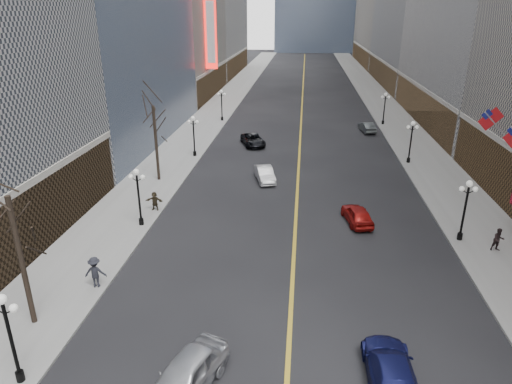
% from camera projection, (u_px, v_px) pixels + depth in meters
% --- Properties ---
extents(sidewalk_east, '(6.00, 230.00, 0.15)m').
position_uv_depth(sidewalk_east, '(393.00, 119.00, 69.58)').
color(sidewalk_east, gray).
rests_on(sidewalk_east, ground).
extents(sidewalk_west, '(6.00, 230.00, 0.15)m').
position_uv_depth(sidewalk_west, '(213.00, 115.00, 72.28)').
color(sidewalk_west, gray).
rests_on(sidewalk_west, ground).
extents(lane_line, '(0.25, 200.00, 0.02)m').
position_uv_depth(lane_line, '(302.00, 105.00, 80.19)').
color(lane_line, gold).
rests_on(lane_line, ground).
extents(streetlamp_east_1, '(1.26, 0.44, 4.52)m').
position_uv_depth(streetlamp_east_1, '(466.00, 204.00, 31.80)').
color(streetlamp_east_1, black).
rests_on(streetlamp_east_1, sidewalk_east).
extents(streetlamp_east_2, '(1.26, 0.44, 4.52)m').
position_uv_depth(streetlamp_east_2, '(411.00, 138.00, 48.42)').
color(streetlamp_east_2, black).
rests_on(streetlamp_east_2, sidewalk_east).
extents(streetlamp_east_3, '(1.26, 0.44, 4.52)m').
position_uv_depth(streetlamp_east_3, '(385.00, 105.00, 65.05)').
color(streetlamp_east_3, black).
rests_on(streetlamp_east_3, sidewalk_east).
extents(streetlamp_west_0, '(1.26, 0.44, 4.52)m').
position_uv_depth(streetlamp_west_0, '(9.00, 330.00, 19.30)').
color(streetlamp_west_0, black).
rests_on(streetlamp_west_0, sidewalk_west).
extents(streetlamp_west_1, '(1.26, 0.44, 4.52)m').
position_uv_depth(streetlamp_west_1, '(138.00, 191.00, 34.08)').
color(streetlamp_west_1, black).
rests_on(streetlamp_west_1, sidewalk_west).
extents(streetlamp_west_2, '(1.26, 0.44, 4.52)m').
position_uv_depth(streetlamp_west_2, '(194.00, 132.00, 50.70)').
color(streetlamp_west_2, black).
rests_on(streetlamp_west_2, sidewalk_west).
extents(streetlamp_west_3, '(1.26, 0.44, 4.52)m').
position_uv_depth(streetlamp_west_3, '(222.00, 102.00, 67.33)').
color(streetlamp_west_3, black).
rests_on(streetlamp_west_3, sidewalk_west).
extents(flag_5, '(2.87, 0.12, 2.87)m').
position_uv_depth(flag_5, '(493.00, 121.00, 36.30)').
color(flag_5, '#B2B2B7').
rests_on(flag_5, ground).
extents(theatre_marquee, '(2.00, 0.55, 12.00)m').
position_uv_depth(theatre_marquee, '(211.00, 32.00, 77.28)').
color(theatre_marquee, red).
rests_on(theatre_marquee, ground).
extents(tree_west_near, '(3.60, 3.60, 7.92)m').
position_uv_depth(tree_west_near, '(12.00, 217.00, 21.92)').
color(tree_west_near, '#2D231C').
rests_on(tree_west_near, sidewalk_west).
extents(tree_west_far, '(3.60, 3.60, 7.92)m').
position_uv_depth(tree_west_far, '(154.00, 118.00, 42.24)').
color(tree_west_far, '#2D231C').
rests_on(tree_west_far, sidewalk_west).
extents(car_nb_near, '(3.62, 5.33, 1.68)m').
position_uv_depth(car_nb_near, '(186.00, 375.00, 19.68)').
color(car_nb_near, '#B9BCC2').
rests_on(car_nb_near, ground).
extents(car_nb_mid, '(2.54, 4.45, 1.39)m').
position_uv_depth(car_nb_mid, '(265.00, 174.00, 44.28)').
color(car_nb_mid, '#BCBCBE').
rests_on(car_nb_mid, ground).
extents(car_nb_far, '(3.85, 5.48, 1.39)m').
position_uv_depth(car_nb_far, '(253.00, 140.00, 55.91)').
color(car_nb_far, black).
rests_on(car_nb_far, ground).
extents(car_sb_near, '(2.17, 5.22, 1.51)m').
position_uv_depth(car_sb_near, '(391.00, 371.00, 20.04)').
color(car_sb_near, '#151952').
rests_on(car_sb_near, ground).
extents(car_sb_mid, '(2.49, 4.44, 1.43)m').
position_uv_depth(car_sb_mid, '(357.00, 214.00, 35.47)').
color(car_sb_mid, '#A01411').
rests_on(car_sb_mid, ground).
extents(car_sb_far, '(2.11, 4.32, 1.36)m').
position_uv_depth(car_sb_far, '(367.00, 127.00, 62.08)').
color(car_sb_far, '#464B4D').
rests_on(car_sb_far, ground).
extents(ped_east_walk, '(0.85, 0.53, 1.65)m').
position_uv_depth(ped_east_walk, '(498.00, 240.00, 31.01)').
color(ped_east_walk, black).
rests_on(ped_east_walk, sidewalk_east).
extents(ped_west_walk, '(1.31, 0.67, 1.95)m').
position_uv_depth(ped_west_walk, '(95.00, 272.00, 26.89)').
color(ped_west_walk, '#21222A').
rests_on(ped_west_walk, sidewalk_west).
extents(ped_west_far, '(1.49, 0.51, 1.59)m').
position_uv_depth(ped_west_far, '(155.00, 201.00, 37.39)').
color(ped_west_far, '#30291B').
rests_on(ped_west_far, sidewalk_west).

